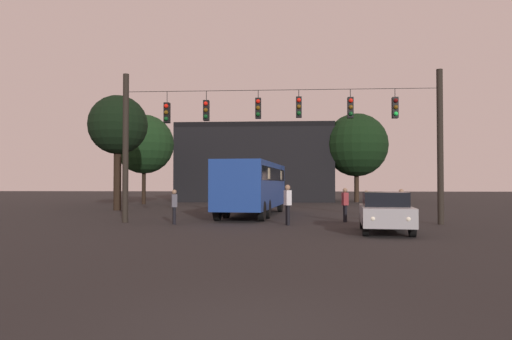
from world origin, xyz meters
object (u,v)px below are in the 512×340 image
city_bus (253,183)px  car_far_left (245,197)px  pedestrian_crossing_left (174,205)px  tree_right_far (144,144)px  tree_left_silhouette (118,126)px  pedestrian_crossing_center (345,203)px  pedestrian_near_bus (366,205)px  pedestrian_crossing_right (401,205)px  tree_behind_building (356,145)px  car_near_right (385,211)px  pedestrian_trailing (288,202)px

city_bus → car_far_left: size_ratio=2.50×
car_far_left → pedestrian_crossing_left: size_ratio=2.85×
city_bus → tree_right_far: (-10.78, 14.79, 3.45)m
car_far_left → tree_left_silhouette: (-8.43, -4.59, 5.03)m
pedestrian_crossing_center → city_bus: bearing=136.6°
city_bus → pedestrian_near_bus: size_ratio=7.29×
pedestrian_crossing_right → tree_behind_building: size_ratio=0.18×
car_near_right → pedestrian_crossing_center: 5.05m
tree_left_silhouette → pedestrian_crossing_center: bearing=-33.3°
tree_left_silhouette → tree_right_far: (-1.04, 9.75, -0.52)m
pedestrian_crossing_left → tree_left_silhouette: (-6.60, 11.25, 4.95)m
pedestrian_near_bus → tree_right_far: size_ratio=0.19×
pedestrian_crossing_right → pedestrian_trailing: pedestrian_trailing is taller
pedestrian_crossing_left → tree_right_far: tree_right_far is taller
pedestrian_trailing → car_near_right: bearing=-39.1°
city_bus → car_far_left: bearing=97.8°
pedestrian_crossing_left → pedestrian_crossing_center: bearing=12.5°
pedestrian_crossing_center → tree_behind_building: bearing=81.3°
pedestrian_near_bus → city_bus: bearing=134.5°
pedestrian_trailing → tree_behind_building: size_ratio=0.20×
car_near_right → tree_right_far: size_ratio=0.56×
pedestrian_crossing_center → tree_left_silhouette: tree_left_silhouette is taller
car_near_right → pedestrian_trailing: pedestrian_trailing is taller
pedestrian_near_bus → tree_left_silhouette: bearing=145.1°
tree_behind_building → car_near_right: bearing=-95.5°
car_near_right → car_far_left: (-7.00, 19.05, 0.00)m
pedestrian_crossing_right → pedestrian_crossing_center: bearing=148.3°
pedestrian_crossing_right → tree_behind_building: 27.56m
city_bus → pedestrian_near_bus: city_bus is taller
pedestrian_crossing_left → city_bus: bearing=63.2°
city_bus → pedestrian_near_bus: (5.55, -5.65, -1.01)m
pedestrian_trailing → tree_left_silhouette: 17.09m
pedestrian_trailing → car_far_left: bearing=101.7°
city_bus → pedestrian_crossing_left: bearing=-116.8°
pedestrian_crossing_center → pedestrian_crossing_left: bearing=-167.5°
city_bus → tree_behind_building: 23.19m
city_bus → tree_left_silhouette: bearing=152.7°
city_bus → pedestrian_crossing_left: 7.03m
car_near_right → pedestrian_crossing_center: bearing=101.0°
pedestrian_crossing_left → pedestrian_near_bus: (8.69, 0.57, -0.02)m
city_bus → pedestrian_trailing: city_bus is taller
pedestrian_trailing → tree_behind_building: bearing=76.5°
pedestrian_trailing → pedestrian_crossing_left: bearing=177.7°
pedestrian_crossing_right → tree_right_far: (-17.83, 20.70, 4.41)m
pedestrian_crossing_left → tree_behind_building: size_ratio=0.18×
city_bus → pedestrian_crossing_center: (4.73, -4.47, -0.95)m
city_bus → tree_left_silhouette: 11.66m
pedestrian_crossing_right → pedestrian_near_bus: pedestrian_crossing_right is taller
city_bus → tree_right_far: size_ratio=1.41×
tree_behind_building → city_bus: bearing=-112.2°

